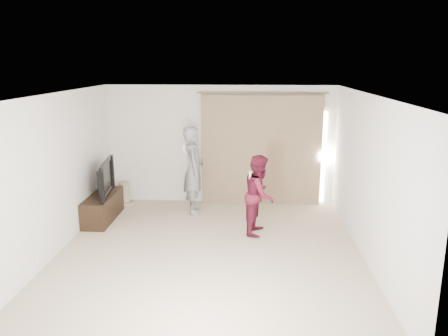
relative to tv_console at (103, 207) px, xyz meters
The scene contains 10 objects.
floor 2.70m from the tv_console, 32.42° to the right, with size 5.50×5.50×0.00m, color #C5B094.
wall_back 2.82m from the tv_console, 30.07° to the left, with size 5.00×0.04×2.60m, color silver.
wall_left 1.79m from the tv_console, 99.28° to the right, with size 0.04×5.50×2.60m.
ceiling 3.56m from the tv_console, 32.42° to the right, with size 5.00×5.50×0.01m, color white.
curtain 3.54m from the tv_console, 21.34° to the left, with size 2.80×0.11×2.46m.
tv_console is the anchor object (origin of this frame).
tv 0.60m from the tv_console, ahead, with size 1.20×0.16×0.69m, color black.
scratching_post 0.98m from the tv_console, 80.26° to the left, with size 0.38×0.38×0.51m.
person_man 1.97m from the tv_console, 17.62° to the left, with size 0.52×0.71×1.82m.
person_woman 3.18m from the tv_console, ahead, with size 0.69×0.81×1.47m.
Camera 1 is at (0.64, -6.67, 3.08)m, focal length 35.00 mm.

